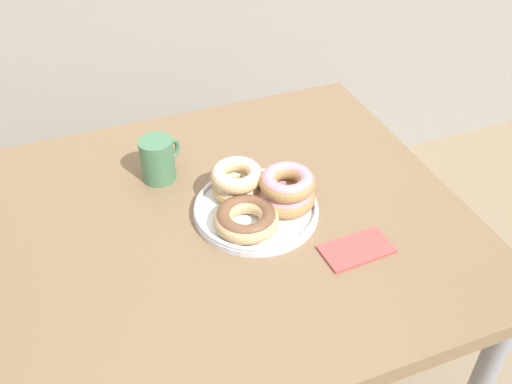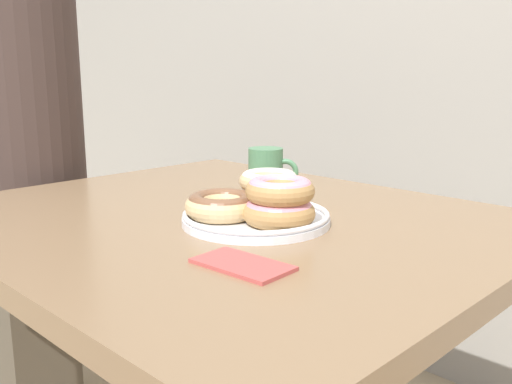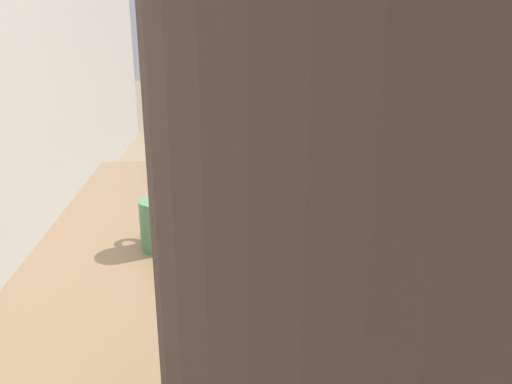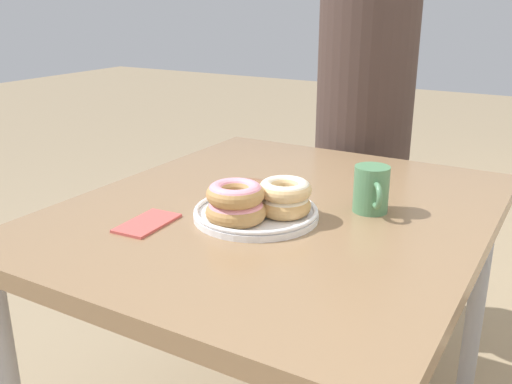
{
  "view_description": "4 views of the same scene",
  "coord_description": "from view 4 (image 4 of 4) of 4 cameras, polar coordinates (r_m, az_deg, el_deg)",
  "views": [
    {
      "loc": [
        -0.25,
        -0.76,
        1.59
      ],
      "look_at": [
        0.09,
        0.11,
        0.82
      ],
      "focal_mm": 40.0,
      "sensor_mm": 36.0,
      "label": 1
    },
    {
      "loc": [
        0.8,
        -0.62,
        1.04
      ],
      "look_at": [
        0.09,
        0.11,
        0.82
      ],
      "focal_mm": 40.0,
      "sensor_mm": 36.0,
      "label": 2
    },
    {
      "loc": [
        -1.14,
        0.14,
        1.27
      ],
      "look_at": [
        0.09,
        0.11,
        0.82
      ],
      "focal_mm": 40.0,
      "sensor_mm": 36.0,
      "label": 3
    },
    {
      "loc": [
        1.09,
        0.7,
        1.21
      ],
      "look_at": [
        0.09,
        0.11,
        0.82
      ],
      "focal_mm": 40.0,
      "sensor_mm": 36.0,
      "label": 4
    }
  ],
  "objects": [
    {
      "name": "donut_plate",
      "position": [
        1.23,
        -0.1,
        -1.0
      ],
      "size": [
        0.29,
        0.27,
        0.1
      ],
      "color": "white",
      "rests_on": "dining_table"
    },
    {
      "name": "coffee_mug",
      "position": [
        1.29,
        11.48,
        0.29
      ],
      "size": [
        0.11,
        0.09,
        0.11
      ],
      "color": "#4C7F56",
      "rests_on": "dining_table"
    },
    {
      "name": "napkin",
      "position": [
        1.23,
        -10.82,
        -3.07
      ],
      "size": [
        0.15,
        0.09,
        0.01
      ],
      "color": "#BC4C47",
      "rests_on": "dining_table"
    },
    {
      "name": "dining_table",
      "position": [
        1.35,
        2.22,
        -4.52
      ],
      "size": [
        1.08,
        0.91,
        0.76
      ],
      "color": "#846647",
      "rests_on": "ground_plane"
    },
    {
      "name": "person_figure",
      "position": [
        2.01,
        10.83,
        6.33
      ],
      "size": [
        0.4,
        0.32,
        1.48
      ],
      "color": "brown",
      "rests_on": "ground_plane"
    }
  ]
}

